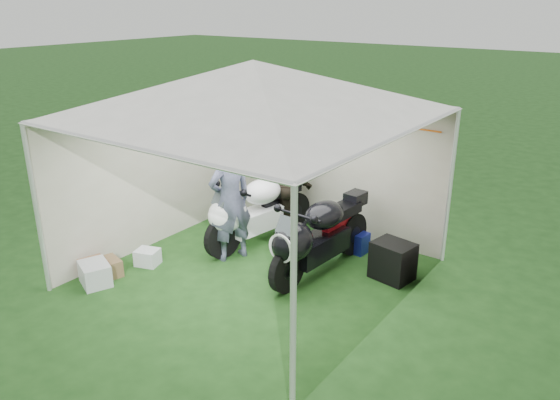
{
  "coord_description": "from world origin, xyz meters",
  "views": [
    {
      "loc": [
        4.35,
        -5.46,
        3.71
      ],
      "look_at": [
        0.16,
        0.35,
        1.07
      ],
      "focal_mm": 35.0,
      "sensor_mm": 36.0,
      "label": 1
    }
  ],
  "objects_px": {
    "person_dark_jacket": "(290,183)",
    "equipment_box": "(393,261)",
    "person_blue_jacket": "(230,200)",
    "canopy_tent": "(255,94)",
    "motorcycle_black": "(317,235)",
    "crate_2": "(148,257)",
    "paddock_stand": "(354,241)",
    "crate_3": "(110,267)",
    "crate_0": "(95,274)",
    "crate_1": "(94,270)",
    "motorcycle_white": "(254,209)"
  },
  "relations": [
    {
      "from": "person_dark_jacket",
      "to": "equipment_box",
      "type": "distance_m",
      "value": 2.24
    },
    {
      "from": "person_blue_jacket",
      "to": "canopy_tent",
      "type": "bearing_deg",
      "value": 95.27
    },
    {
      "from": "canopy_tent",
      "to": "motorcycle_black",
      "type": "bearing_deg",
      "value": 34.94
    },
    {
      "from": "person_dark_jacket",
      "to": "crate_2",
      "type": "distance_m",
      "value": 2.56
    },
    {
      "from": "person_blue_jacket",
      "to": "paddock_stand",
      "type": "bearing_deg",
      "value": 153.91
    },
    {
      "from": "motorcycle_black",
      "to": "crate_2",
      "type": "distance_m",
      "value": 2.54
    },
    {
      "from": "paddock_stand",
      "to": "equipment_box",
      "type": "relative_size",
      "value": 0.79
    },
    {
      "from": "paddock_stand",
      "to": "crate_2",
      "type": "height_order",
      "value": "paddock_stand"
    },
    {
      "from": "crate_3",
      "to": "crate_0",
      "type": "bearing_deg",
      "value": -79.88
    },
    {
      "from": "canopy_tent",
      "to": "crate_0",
      "type": "relative_size",
      "value": 12.21
    },
    {
      "from": "motorcycle_black",
      "to": "crate_2",
      "type": "bearing_deg",
      "value": -146.58
    },
    {
      "from": "paddock_stand",
      "to": "crate_1",
      "type": "distance_m",
      "value": 3.88
    },
    {
      "from": "equipment_box",
      "to": "crate_2",
      "type": "relative_size",
      "value": 1.67
    },
    {
      "from": "crate_1",
      "to": "crate_3",
      "type": "relative_size",
      "value": 0.9
    },
    {
      "from": "canopy_tent",
      "to": "person_dark_jacket",
      "type": "height_order",
      "value": "canopy_tent"
    },
    {
      "from": "motorcycle_black",
      "to": "crate_1",
      "type": "xyz_separation_m",
      "value": [
        -2.43,
        -1.96,
        -0.45
      ]
    },
    {
      "from": "motorcycle_white",
      "to": "person_dark_jacket",
      "type": "relative_size",
      "value": 1.26
    },
    {
      "from": "motorcycle_white",
      "to": "crate_0",
      "type": "relative_size",
      "value": 4.73
    },
    {
      "from": "crate_3",
      "to": "equipment_box",
      "type": "bearing_deg",
      "value": 34.41
    },
    {
      "from": "motorcycle_black",
      "to": "equipment_box",
      "type": "distance_m",
      "value": 1.12
    },
    {
      "from": "paddock_stand",
      "to": "crate_0",
      "type": "xyz_separation_m",
      "value": [
        -2.39,
        -3.03,
        -0.01
      ]
    },
    {
      "from": "person_dark_jacket",
      "to": "crate_1",
      "type": "relative_size",
      "value": 5.21
    },
    {
      "from": "person_blue_jacket",
      "to": "crate_2",
      "type": "bearing_deg",
      "value": -21.72
    },
    {
      "from": "crate_1",
      "to": "crate_3",
      "type": "bearing_deg",
      "value": 73.31
    },
    {
      "from": "canopy_tent",
      "to": "person_blue_jacket",
      "type": "height_order",
      "value": "canopy_tent"
    },
    {
      "from": "paddock_stand",
      "to": "equipment_box",
      "type": "xyz_separation_m",
      "value": [
        0.87,
        -0.48,
        0.11
      ]
    },
    {
      "from": "canopy_tent",
      "to": "motorcycle_black",
      "type": "relative_size",
      "value": 2.57
    },
    {
      "from": "paddock_stand",
      "to": "person_blue_jacket",
      "type": "bearing_deg",
      "value": -137.3
    },
    {
      "from": "motorcycle_white",
      "to": "person_blue_jacket",
      "type": "relative_size",
      "value": 1.18
    },
    {
      "from": "crate_3",
      "to": "motorcycle_black",
      "type": "bearing_deg",
      "value": 36.45
    },
    {
      "from": "motorcycle_black",
      "to": "crate_0",
      "type": "relative_size",
      "value": 4.75
    },
    {
      "from": "canopy_tent",
      "to": "crate_1",
      "type": "relative_size",
      "value": 16.92
    },
    {
      "from": "person_dark_jacket",
      "to": "crate_2",
      "type": "relative_size",
      "value": 5.37
    },
    {
      "from": "motorcycle_white",
      "to": "motorcycle_black",
      "type": "relative_size",
      "value": 1.0
    },
    {
      "from": "equipment_box",
      "to": "motorcycle_white",
      "type": "bearing_deg",
      "value": -173.98
    },
    {
      "from": "person_dark_jacket",
      "to": "motorcycle_white",
      "type": "bearing_deg",
      "value": 101.43
    },
    {
      "from": "motorcycle_white",
      "to": "crate_3",
      "type": "height_order",
      "value": "motorcycle_white"
    },
    {
      "from": "motorcycle_white",
      "to": "equipment_box",
      "type": "xyz_separation_m",
      "value": [
        2.27,
        0.24,
        -0.33
      ]
    },
    {
      "from": "crate_0",
      "to": "canopy_tent",
      "type": "bearing_deg",
      "value": 43.5
    },
    {
      "from": "person_blue_jacket",
      "to": "crate_3",
      "type": "xyz_separation_m",
      "value": [
        -1.04,
        -1.45,
        -0.81
      ]
    },
    {
      "from": "paddock_stand",
      "to": "crate_2",
      "type": "distance_m",
      "value": 3.16
    },
    {
      "from": "paddock_stand",
      "to": "person_blue_jacket",
      "type": "relative_size",
      "value": 0.23
    },
    {
      "from": "motorcycle_white",
      "to": "equipment_box",
      "type": "relative_size",
      "value": 4.04
    },
    {
      "from": "canopy_tent",
      "to": "equipment_box",
      "type": "bearing_deg",
      "value": 31.48
    },
    {
      "from": "motorcycle_white",
      "to": "paddock_stand",
      "type": "relative_size",
      "value": 5.11
    },
    {
      "from": "equipment_box",
      "to": "crate_0",
      "type": "distance_m",
      "value": 4.14
    },
    {
      "from": "motorcycle_black",
      "to": "person_dark_jacket",
      "type": "distance_m",
      "value": 1.56
    },
    {
      "from": "crate_3",
      "to": "person_dark_jacket",
      "type": "bearing_deg",
      "value": 66.35
    },
    {
      "from": "motorcycle_black",
      "to": "crate_3",
      "type": "distance_m",
      "value": 2.98
    },
    {
      "from": "crate_0",
      "to": "crate_1",
      "type": "height_order",
      "value": "crate_0"
    }
  ]
}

